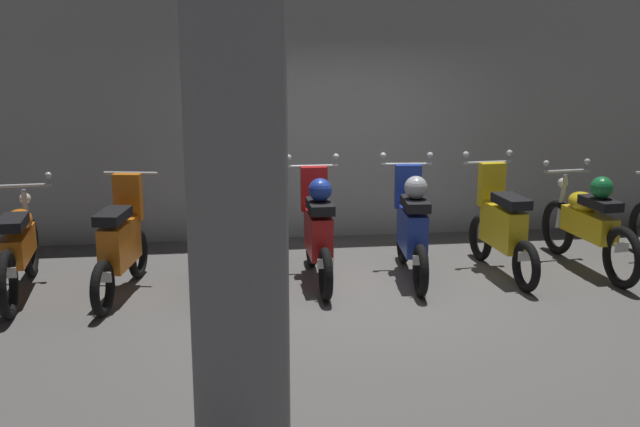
{
  "coord_description": "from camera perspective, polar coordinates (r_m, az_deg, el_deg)",
  "views": [
    {
      "loc": [
        -1.51,
        -7.38,
        2.62
      ],
      "look_at": [
        -0.49,
        0.43,
        0.75
      ],
      "focal_mm": 43.97,
      "sensor_mm": 36.0,
      "label": 1
    }
  ],
  "objects": [
    {
      "name": "back_wall",
      "position": [
        9.98,
        1.29,
        7.26
      ],
      "size": [
        16.0,
        0.3,
        3.12
      ],
      "primitive_type": "cube",
      "color": "#9EA0A3",
      "rests_on": "ground"
    },
    {
      "name": "motorbike_slot_5",
      "position": [
        8.68,
        13.06,
        -0.93
      ],
      "size": [
        0.59,
        1.68,
        1.29
      ],
      "color": "black",
      "rests_on": "ground"
    },
    {
      "name": "motorbike_slot_1",
      "position": [
        8.06,
        -14.27,
        -2.13
      ],
      "size": [
        0.57,
        1.67,
        1.18
      ],
      "color": "black",
      "rests_on": "ground"
    },
    {
      "name": "ground_plane",
      "position": [
        7.97,
        3.89,
        -5.86
      ],
      "size": [
        80.0,
        80.0,
        0.0
      ],
      "primitive_type": "plane",
      "color": "#565451"
    },
    {
      "name": "motorbike_slot_6",
      "position": [
        9.1,
        18.95,
        -0.66
      ],
      "size": [
        0.59,
        1.95,
        1.15
      ],
      "color": "black",
      "rests_on": "ground"
    },
    {
      "name": "motorbike_slot_2",
      "position": [
        8.1,
        -7.13,
        -1.72
      ],
      "size": [
        0.58,
        1.67,
        1.29
      ],
      "color": "black",
      "rests_on": "ground"
    },
    {
      "name": "support_pillar",
      "position": [
        4.27,
        -5.98,
        -1.07
      ],
      "size": [
        0.55,
        0.55,
        3.12
      ],
      "primitive_type": "cylinder",
      "color": "gray",
      "rests_on": "ground"
    },
    {
      "name": "motorbike_slot_4",
      "position": [
        8.37,
        6.69,
        -0.92
      ],
      "size": [
        0.59,
        1.68,
        1.29
      ],
      "color": "black",
      "rests_on": "ground"
    },
    {
      "name": "motorbike_slot_3",
      "position": [
        8.19,
        -0.16,
        -1.14
      ],
      "size": [
        0.59,
        1.68,
        1.29
      ],
      "color": "black",
      "rests_on": "ground"
    },
    {
      "name": "motorbike_slot_0",
      "position": [
        8.36,
        -21.07,
        -2.29
      ],
      "size": [
        0.59,
        1.95,
        1.15
      ],
      "color": "black",
      "rests_on": "ground"
    }
  ]
}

